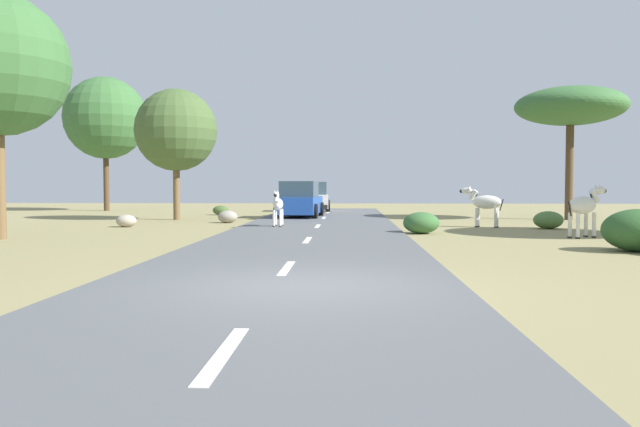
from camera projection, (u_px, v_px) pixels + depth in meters
ground_plane at (303, 288)px, 9.82m from camera, size 90.00×90.00×0.00m
road at (274, 287)px, 9.84m from camera, size 6.00×64.00×0.05m
lane_markings at (266, 296)px, 8.84m from camera, size 0.16×56.00×0.01m
zebra_0 at (278, 205)px, 23.68m from camera, size 0.38×1.45×1.37m
zebra_1 at (584, 206)px, 19.16m from camera, size 1.57×1.16×1.65m
zebra_2 at (484, 203)px, 23.90m from camera, size 1.58×0.92×1.58m
car_0 at (313, 198)px, 37.85m from camera, size 2.21×4.43×1.74m
car_1 at (300, 201)px, 30.70m from camera, size 2.23×4.44×1.74m
tree_3 at (570, 107)px, 28.82m from camera, size 4.98×4.98×6.10m
tree_4 at (176, 130)px, 28.83m from camera, size 3.76×3.76×6.01m
tree_5 at (105, 118)px, 38.92m from camera, size 5.06×5.06×8.28m
bush_0 at (221, 210)px, 33.70m from camera, size 0.84×0.76×0.50m
bush_1 at (421, 223)px, 20.80m from camera, size 1.20×1.08×0.72m
bush_2 at (548, 220)px, 23.13m from camera, size 1.08×0.97×0.65m
bush_3 at (639, 230)px, 15.23m from camera, size 1.73×1.55×1.04m
rock_1 at (126, 221)px, 24.07m from camera, size 0.78×0.63×0.47m
rock_3 at (228, 217)px, 26.70m from camera, size 0.84×0.69×0.53m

